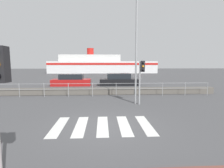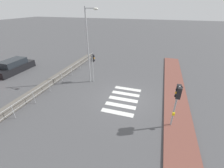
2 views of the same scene
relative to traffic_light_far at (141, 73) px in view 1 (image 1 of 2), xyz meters
name	(u,v)px [view 1 (image 1 of 2)]	position (x,y,z in m)	size (l,w,h in m)	color
ground_plane	(106,125)	(-2.27, -3.66, -2.00)	(160.00, 160.00, 0.00)	#4C4C4F
crosswalk	(103,125)	(-2.41, -3.66, -2.00)	(4.05, 2.40, 0.01)	silver
seawall	(104,91)	(-2.27, 3.68, -1.73)	(18.47, 0.55, 0.55)	#605B54
harbor_fence	(104,87)	(-2.27, 2.80, -1.30)	(16.66, 0.04, 1.07)	#9EA0A3
traffic_light_far	(141,73)	(0.00, 0.00, 0.00)	(0.34, 0.32, 2.72)	#9EA0A3
streetlamp	(137,37)	(-0.30, 0.05, 2.15)	(0.32, 1.20, 6.79)	#9EA0A3
ferry_boat	(100,65)	(-2.96, 37.54, 0.06)	(28.32, 7.10, 6.62)	white
parked_car_red	(72,81)	(-6.01, 9.73, -1.43)	(4.42, 1.77, 1.35)	#B21919
parked_car_black	(119,80)	(-0.50, 9.73, -1.41)	(4.46, 1.82, 1.40)	black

